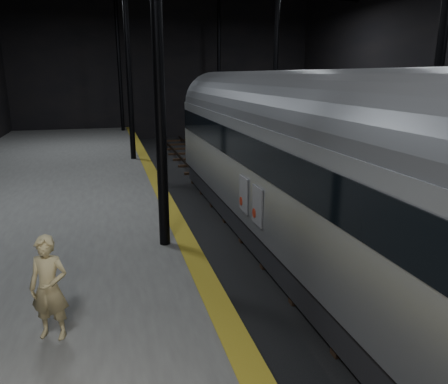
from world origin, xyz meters
name	(u,v)px	position (x,y,z in m)	size (l,w,h in m)	color
ground	(255,220)	(0.00, 0.00, 0.00)	(44.00, 44.00, 0.00)	black
platform_left	(34,224)	(-7.50, 0.00, 0.50)	(9.00, 43.80, 1.00)	#4C4C49
platform_right	(429,192)	(7.50, 0.00, 0.50)	(9.00, 43.80, 1.00)	#4C4C49
tactile_strip	(165,200)	(-3.25, 0.00, 1.00)	(0.50, 43.80, 0.01)	olive
track	(255,218)	(0.00, 0.00, 0.07)	(2.40, 43.00, 0.24)	#3F3328
train	(295,159)	(0.00, -3.27, 2.87)	(2.88, 19.25, 5.14)	#A6A9AE
woman	(49,288)	(-6.09, -7.57, 1.87)	(0.63, 0.42, 1.74)	tan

